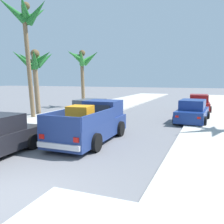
# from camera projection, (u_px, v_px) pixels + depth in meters

# --- Properties ---
(ground_plane) EXTENTS (160.00, 160.00, 0.00)m
(ground_plane) POSITION_uv_depth(u_px,v_px,m) (16.00, 195.00, 6.08)
(ground_plane) COLOR slate
(sidewalk_left) EXTENTS (5.35, 60.00, 0.12)m
(sidewalk_left) POSITION_uv_depth(u_px,v_px,m) (72.00, 115.00, 19.22)
(sidewalk_left) COLOR beige
(sidewalk_left) RESTS_ON ground
(curb_left) EXTENTS (0.16, 60.00, 0.10)m
(curb_left) POSITION_uv_depth(u_px,v_px,m) (86.00, 116.00, 18.74)
(curb_left) COLOR silver
(curb_left) RESTS_ON ground
(curb_right) EXTENTS (0.16, 60.00, 0.10)m
(curb_right) POSITION_uv_depth(u_px,v_px,m) (209.00, 124.00, 15.42)
(curb_right) COLOR silver
(curb_right) RESTS_ON ground
(pickup_truck) EXTENTS (2.28, 5.24, 1.80)m
(pickup_truck) POSITION_uv_depth(u_px,v_px,m) (91.00, 124.00, 11.42)
(pickup_truck) COLOR navy
(pickup_truck) RESTS_ON ground
(car_left_near) EXTENTS (2.13, 4.31, 1.54)m
(car_left_near) POSITION_uv_depth(u_px,v_px,m) (90.00, 112.00, 16.43)
(car_left_near) COLOR #474C56
(car_left_near) RESTS_ON ground
(car_left_mid) EXTENTS (2.21, 4.34, 1.54)m
(car_left_mid) POSITION_uv_depth(u_px,v_px,m) (192.00, 112.00, 16.27)
(car_left_mid) COLOR navy
(car_left_mid) RESTS_ON ground
(car_left_far) EXTENTS (2.21, 4.34, 1.54)m
(car_left_far) POSITION_uv_depth(u_px,v_px,m) (199.00, 104.00, 21.78)
(car_left_far) COLOR maroon
(car_left_far) RESTS_ON ground
(palm_tree_left_fore) EXTENTS (3.66, 3.76, 5.28)m
(palm_tree_left_fore) POSITION_uv_depth(u_px,v_px,m) (35.00, 63.00, 19.31)
(palm_tree_left_fore) COLOR #846B4C
(palm_tree_left_fore) RESTS_ON ground
(palm_tree_right_fore) EXTENTS (3.86, 3.84, 8.28)m
(palm_tree_right_fore) POSITION_uv_depth(u_px,v_px,m) (26.00, 20.00, 16.71)
(palm_tree_right_fore) COLOR brown
(palm_tree_right_fore) RESTS_ON ground
(palm_tree_left_mid) EXTENTS (3.56, 3.91, 5.94)m
(palm_tree_left_mid) POSITION_uv_depth(u_px,v_px,m) (83.00, 60.00, 24.89)
(palm_tree_left_mid) COLOR brown
(palm_tree_left_mid) RESTS_ON ground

